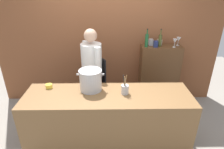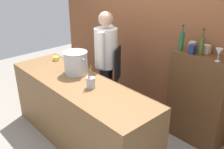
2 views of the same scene
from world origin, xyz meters
name	(u,v)px [view 2 (image 2 of 2)]	position (x,y,z in m)	size (l,w,h in m)	color
ground_plane	(82,140)	(0.00, 0.00, 0.00)	(8.00, 8.00, 0.00)	gray
brick_back_panel	(152,19)	(0.00, 1.40, 1.50)	(4.40, 0.10, 3.00)	brown
prep_counter	(80,112)	(0.00, 0.00, 0.45)	(2.32, 0.70, 0.90)	brown
bar_cabinet	(198,99)	(1.01, 1.19, 0.62)	(0.76, 0.32, 1.23)	brown
chef	(106,59)	(-0.27, 0.70, 0.96)	(0.41, 0.46, 1.66)	black
stockpot_large	(76,63)	(-0.24, 0.14, 1.05)	(0.38, 0.32, 0.30)	#B7BABF
utensil_crock	(91,82)	(0.24, 0.02, 0.97)	(0.10, 0.10, 0.29)	#B7BABF
butter_jar	(56,58)	(-0.86, 0.20, 0.93)	(0.10, 0.10, 0.06)	yellow
wine_bottle_green	(182,41)	(0.71, 1.13, 1.36)	(0.06, 0.06, 0.33)	#1E592D
wine_bottle_olive	(202,45)	(0.96, 1.17, 1.35)	(0.06, 0.06, 0.32)	#475123
wine_glass_tall	(219,52)	(1.22, 1.10, 1.35)	(0.08, 0.08, 0.15)	silver
spice_tin_cream	(207,49)	(0.98, 1.27, 1.29)	(0.08, 0.08, 0.11)	beige
spice_tin_silver	(192,46)	(0.81, 1.23, 1.30)	(0.08, 0.08, 0.12)	#B2B2B7
spice_tin_navy	(192,49)	(0.88, 1.12, 1.29)	(0.07, 0.07, 0.12)	navy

